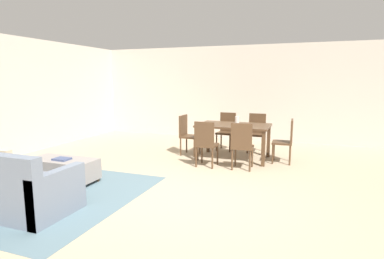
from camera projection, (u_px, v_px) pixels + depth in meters
ground_plane at (177, 196)px, 4.70m from camera, size 10.80×10.80×0.00m
wall_back at (244, 93)px, 9.12m from camera, size 9.00×0.12×2.70m
area_rug at (39, 193)px, 4.83m from camera, size 3.00×2.80×0.01m
couch at (2, 188)px, 4.19m from camera, size 1.93×0.87×0.86m
ottoman_table at (63, 169)px, 5.34m from camera, size 1.17×0.54×0.40m
dining_table at (234, 129)px, 6.88m from camera, size 1.54×0.97×0.76m
dining_chair_near_left at (206, 141)px, 6.23m from camera, size 0.41×0.41×0.92m
dining_chair_near_right at (242, 143)px, 6.03m from camera, size 0.41×0.41×0.92m
dining_chair_far_left at (227, 129)px, 7.81m from camera, size 0.43×0.43×0.92m
dining_chair_far_right at (257, 130)px, 7.59m from camera, size 0.41×0.41×0.92m
dining_chair_head_east at (286, 139)px, 6.53m from camera, size 0.41×0.41×0.92m
dining_chair_head_west at (187, 132)px, 7.29m from camera, size 0.42×0.42×0.92m
vase_centerpiece at (237, 121)px, 6.84m from camera, size 0.10×0.10×0.18m
book_on_ottoman at (62, 159)px, 5.24m from camera, size 0.26×0.20×0.03m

